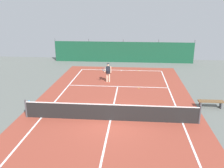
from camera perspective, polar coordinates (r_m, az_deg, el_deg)
ground_plane at (r=14.61m, az=-0.38°, el=-8.30°), size 36.00×36.00×0.00m
court_surface at (r=14.60m, az=-0.38°, el=-8.28°), size 11.02×26.60×0.01m
tennis_net at (r=14.39m, az=-0.38°, el=-6.46°), size 10.12×0.10×1.10m
back_fence at (r=30.01m, az=2.59°, el=6.45°), size 16.30×0.98×2.70m
tennis_player at (r=21.50m, az=-0.92°, el=2.90°), size 0.74×0.73×1.64m
tennis_ball_near_player at (r=20.16m, az=6.16°, el=-0.95°), size 0.07×0.07×0.07m
tennis_ball_midcourt at (r=25.63m, az=6.04°, el=3.03°), size 0.07×0.07×0.07m
parked_car at (r=33.04m, az=-0.76°, el=7.77°), size 2.31×4.35×1.68m
courtside_bench at (r=17.41m, az=21.64°, el=-3.91°), size 1.60×0.40×0.49m
water_bottle at (r=17.82m, az=-18.40°, el=-3.95°), size 0.08×0.08×0.24m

